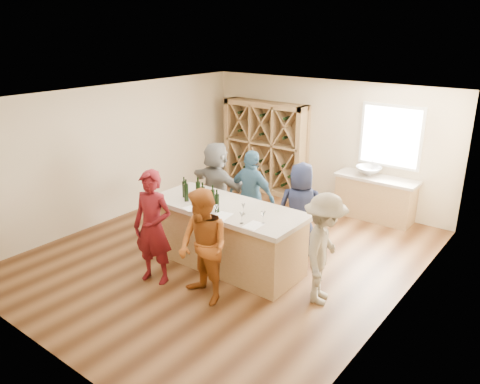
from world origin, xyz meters
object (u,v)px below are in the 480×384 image
Objects in this scene: person_near_left at (153,227)px; person_far_left at (217,185)px; wine_bottle_c at (198,191)px; wine_bottle_d at (203,196)px; wine_bottle_a at (184,189)px; wine_bottle_e at (213,198)px; wine_rack at (265,147)px; wine_bottle_b at (186,193)px; person_near_right at (203,247)px; tasting_counter_base at (227,238)px; wine_bottle_f at (217,203)px; person_server at (324,249)px; person_far_right at (301,210)px; sink at (368,171)px; person_far_mid at (252,196)px.

person_far_left is (-0.61, 2.25, -0.04)m from person_near_left.
wine_bottle_c reaches higher than wine_bottle_d.
wine_bottle_a is 1.06× the size of wine_bottle_e.
wine_rack reaches higher than wine_bottle_b.
wine_bottle_c is 0.23m from wine_bottle_d.
wine_bottle_a is at bearing -179.34° from wine_bottle_e.
wine_bottle_e is 0.15× the size of person_near_right.
wine_bottle_f is (0.05, -0.30, 0.73)m from tasting_counter_base.
tasting_counter_base is at bearing -64.40° from wine_rack.
wine_bottle_b is 1.43m from person_near_right.
person_near_right is 0.98× the size of person_far_left.
wine_bottle_c is 0.19× the size of person_server.
wine_rack is at bearing -71.04° from person_far_left.
wine_bottle_f is at bearing 83.13° from person_server.
wine_bottle_b is 0.18× the size of person_server.
tasting_counter_base is at bearing 8.11° from wine_bottle_a.
wine_bottle_a is 1.07m from person_near_left.
person_near_left reaches higher than person_far_right.
sink is 4.89m from person_near_left.
person_server is (2.51, 0.23, -0.39)m from wine_bottle_b.
wine_bottle_a is 0.93× the size of wine_bottle_b.
wine_rack is 4.85m from person_near_left.
wine_bottle_a is 0.87× the size of wine_bottle_c.
wine_bottle_a is at bearing 9.00° from person_far_right.
wine_bottle_c is 1.22× the size of wine_bottle_e.
person_near_left is at bearing -108.57° from sink.
person_far_mid is at bearing 72.98° from wine_bottle_b.
person_near_left is at bearing 98.63° from person_server.
wine_bottle_b is at bearing -74.80° from wine_rack.
wine_rack is at bearing 28.68° from person_server.
sink is at bearing 72.03° from wine_bottle_e.
person_near_right is 0.93m from wine_bottle_f.
sink is at bearing -123.49° from person_far_right.
person_far_mid is at bearing -117.16° from sink.
person_far_right is at bearing 63.12° from wine_bottle_f.
person_near_left reaches higher than person_far_mid.
tasting_counter_base is 7.90× the size of wine_bottle_c.
wine_bottle_c is (0.13, 0.16, 0.01)m from wine_bottle_b.
wine_bottle_d is at bearing -28.99° from wine_bottle_c.
person_server is at bearing -76.49° from sink.
person_far_mid is at bearing 76.62° from wine_bottle_c.
wine_bottle_d is (0.20, -0.11, -0.01)m from wine_bottle_c.
sink is 0.31× the size of person_near_right.
wine_bottle_f reaches higher than sink.
person_server is 0.96× the size of person_far_left.
wine_bottle_c is 1.10× the size of wine_bottle_f.
wine_bottle_a reaches higher than tasting_counter_base.
sink is 0.31× the size of person_far_left.
person_server is at bearing 8.98° from wine_bottle_f.
person_far_right is (-0.21, -2.41, -0.17)m from sink.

